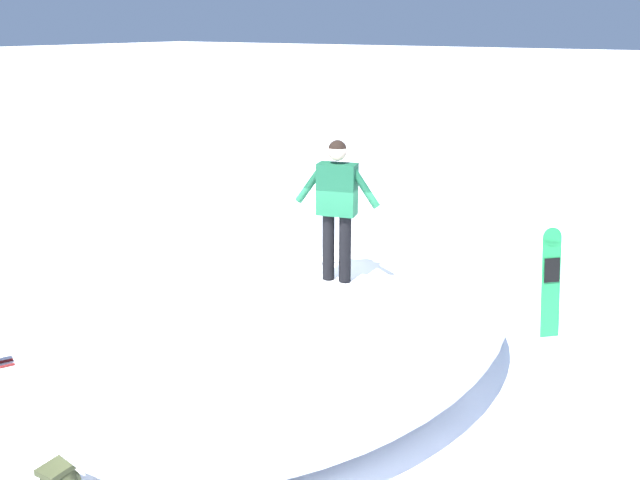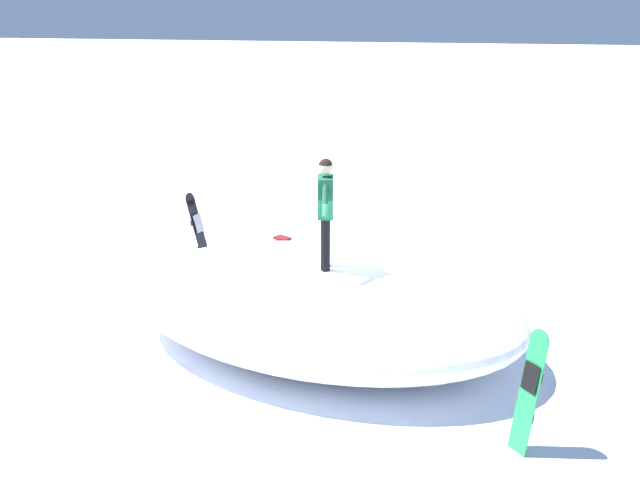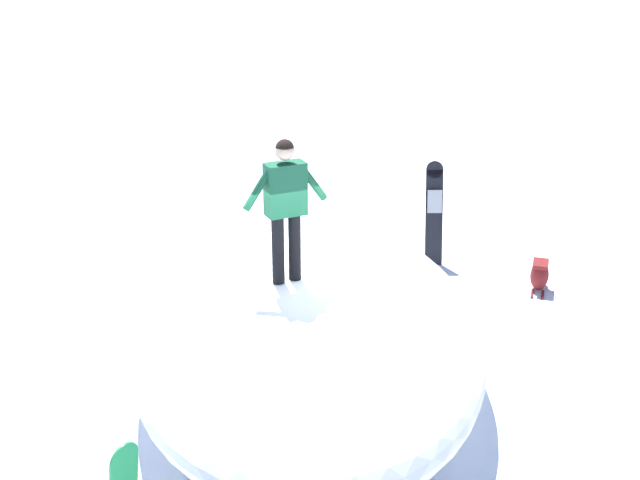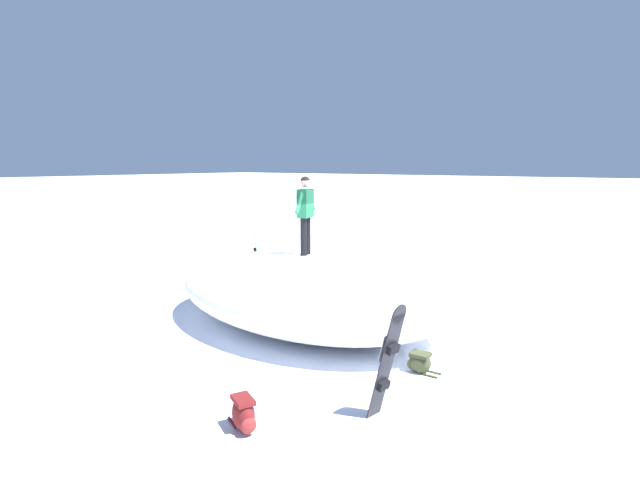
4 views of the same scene
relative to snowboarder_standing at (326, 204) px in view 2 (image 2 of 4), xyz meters
name	(u,v)px [view 2 (image 2 of 4)]	position (x,y,z in m)	size (l,w,h in m)	color
ground	(332,336)	(-0.05, 0.59, -2.39)	(240.00, 240.00, 0.00)	white
snow_mound	(320,303)	(-0.17, 0.26, -1.68)	(6.40, 4.05, 1.42)	white
snowboarder_standing	(326,204)	(0.00, 0.00, 0.00)	(0.35, 0.98, 1.64)	black
snowboard_primary_upright	(530,390)	(2.99, -1.70, -1.58)	(0.36, 0.36, 1.57)	#1E8C47
snowboard_secondary_upright	(198,231)	(-3.48, 2.79, -1.56)	(0.47, 0.34, 1.61)	black
backpack_near	(175,294)	(-3.15, 1.10, -2.22)	(0.54, 0.31, 0.33)	#383D23
backpack_far	(282,246)	(-2.15, 4.06, -2.16)	(0.64, 0.46, 0.45)	maroon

